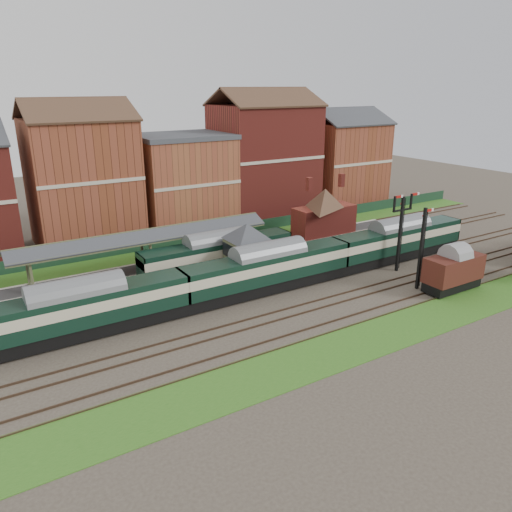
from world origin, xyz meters
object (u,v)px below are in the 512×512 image
dmu_train (268,268)px  platform_railcar (218,254)px  goods_van_a (453,270)px  semaphore_bracket (401,229)px  signal_box (247,251)px

dmu_train → platform_railcar: size_ratio=3.14×
dmu_train → goods_van_a: bearing=-30.8°
dmu_train → platform_railcar: dmu_train is taller
semaphore_bracket → dmu_train: (-14.66, 2.50, -2.28)m
signal_box → platform_railcar: signal_box is taller
semaphore_bracket → platform_railcar: (-16.56, 9.00, -2.38)m
signal_box → semaphore_bracket: (15.04, -5.75, 1.44)m
signal_box → platform_railcar: (-1.52, 3.25, -0.94)m
semaphore_bracket → goods_van_a: (0.43, -6.50, -2.58)m
goods_van_a → signal_box: bearing=141.6°
semaphore_bracket → dmu_train: semaphore_bracket is taller
platform_railcar → goods_van_a: size_ratio=2.79×
signal_box → dmu_train: bearing=-83.3°
semaphore_bracket → dmu_train: 15.04m
platform_railcar → goods_van_a: platform_railcar is taller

